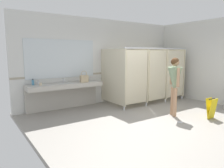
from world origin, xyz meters
TOP-DOWN VIEW (x-y plane):
  - ground_plane at (0.00, 0.00)m, footprint 6.47×6.13m
  - wall_back at (0.00, 2.83)m, footprint 6.47×0.12m
  - wall_back_tile_band at (0.00, 2.76)m, footprint 6.47×0.01m
  - vanity_counter at (-1.71, 2.56)m, footprint 2.34×0.54m
  - mirror_panel at (-1.71, 2.75)m, footprint 2.24×0.02m
  - bathroom_stalls at (1.16, 1.85)m, footprint 2.88×1.40m
  - person_standing at (0.56, 0.19)m, footprint 0.55×0.55m
  - handbag at (-1.15, 2.34)m, footprint 0.26×0.11m
  - soap_dispenser at (-2.64, 2.64)m, footprint 0.07×0.07m
  - paper_cup at (-2.49, 2.42)m, footprint 0.07×0.07m
  - wet_floor_sign at (1.16, -0.58)m, footprint 0.28×0.19m
  - floor_drain_cover at (0.23, -0.31)m, footprint 0.14×0.14m

SIDE VIEW (x-z plane):
  - ground_plane at x=0.00m, z-range -0.10..0.00m
  - floor_drain_cover at x=0.23m, z-range 0.00..0.01m
  - wet_floor_sign at x=1.16m, z-range 0.01..0.57m
  - vanity_counter at x=-1.71m, z-range 0.14..1.09m
  - paper_cup at x=-2.49m, z-range 0.84..0.93m
  - soap_dispenser at x=-2.64m, z-range 0.83..1.01m
  - handbag at x=-1.15m, z-range 0.78..1.15m
  - bathroom_stalls at x=1.16m, z-range 0.05..1.98m
  - person_standing at x=0.56m, z-range 0.22..1.85m
  - wall_back_tile_band at x=0.00m, z-range 1.02..1.08m
  - wall_back at x=0.00m, z-range 0.00..2.93m
  - mirror_panel at x=-1.71m, z-range 0.99..2.18m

